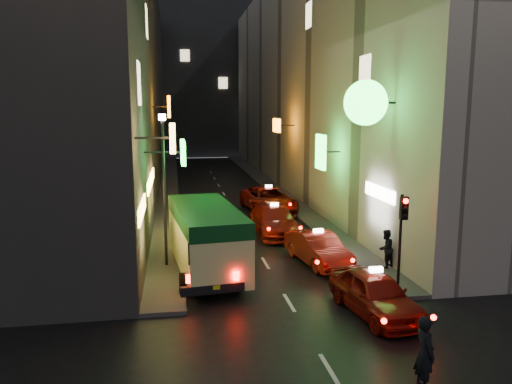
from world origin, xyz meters
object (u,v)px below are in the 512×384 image
minibus (206,232)px  traffic_light (403,222)px  taxi_near (375,290)px  pedestrian_crossing (425,348)px  lamp_post (164,180)px

minibus → traffic_light: 7.50m
taxi_near → pedestrian_crossing: pedestrian_crossing is taller
lamp_post → traffic_light: bearing=-28.9°
traffic_light → minibus: bearing=152.5°
pedestrian_crossing → traffic_light: size_ratio=0.59×
minibus → pedestrian_crossing: 10.22m
pedestrian_crossing → traffic_light: traffic_light is taller
pedestrian_crossing → lamp_post: 12.22m
taxi_near → pedestrian_crossing: 4.39m
taxi_near → lamp_post: bearing=138.7°
minibus → traffic_light: traffic_light is taller
taxi_near → pedestrian_crossing: bearing=-97.8°
minibus → lamp_post: bearing=145.6°
taxi_near → traffic_light: 2.75m
taxi_near → traffic_light: bearing=42.3°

